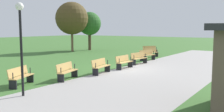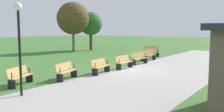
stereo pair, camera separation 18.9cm
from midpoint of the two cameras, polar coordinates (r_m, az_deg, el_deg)
ground_plane at (r=16.93m, az=3.27°, el=-2.93°), size 120.00×120.00×0.00m
path_paving at (r=15.69m, az=11.72°, el=-3.79°), size 33.93×6.35×0.01m
bench_0 at (r=26.24m, az=9.23°, el=1.37°), size 1.62×1.22×0.89m
bench_1 at (r=23.81m, az=9.30°, el=0.86°), size 1.66×1.06×0.89m
bench_2 at (r=21.40m, az=8.51°, el=0.24°), size 1.67×0.88×0.89m
bench_3 at (r=19.07m, az=6.57°, el=-0.48°), size 1.65×0.68×0.89m
bench_4 at (r=16.89m, az=3.09°, el=-1.34°), size 1.60×0.47×0.89m
bench_5 at (r=15.00m, az=-2.39°, el=-2.33°), size 1.65×0.68×0.89m
bench_6 at (r=13.54m, az=-10.22°, el=-3.39°), size 1.67×0.88×0.89m
bench_7 at (r=12.70m, az=-20.22°, el=-4.34°), size 1.66×1.06×0.89m
tree_0 at (r=31.29m, az=-4.78°, el=7.45°), size 2.91×2.91×4.79m
tree_1 at (r=29.63m, az=-8.84°, el=8.61°), size 3.83×3.83×5.83m
lamp_post at (r=10.53m, az=-20.28°, el=5.46°), size 0.32×0.32×3.78m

